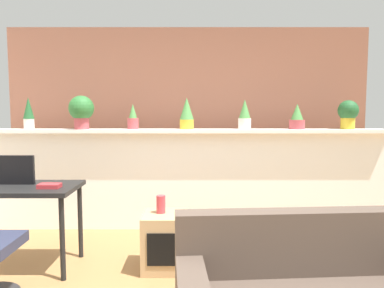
{
  "coord_description": "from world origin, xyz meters",
  "views": [
    {
      "loc": [
        0.05,
        -2.44,
        1.42
      ],
      "look_at": [
        0.04,
        1.38,
        1.07
      ],
      "focal_mm": 35.02,
      "sensor_mm": 36.0,
      "label": 1
    }
  ],
  "objects_px": {
    "potted_plant_3": "(188,113)",
    "potted_plant_4": "(246,115)",
    "potted_plant_0": "(30,113)",
    "book_on_desk": "(51,186)",
    "side_cube_shelf": "(166,242)",
    "potted_plant_5": "(298,118)",
    "potted_plant_1": "(83,110)",
    "potted_plant_6": "(350,113)",
    "potted_plant_2": "(134,118)",
    "tv_monitor": "(15,170)",
    "vase_on_shelf": "(162,204)",
    "desk": "(16,195)"
  },
  "relations": [
    {
      "from": "potted_plant_4",
      "to": "potted_plant_1",
      "type": "bearing_deg",
      "value": -178.57
    },
    {
      "from": "potted_plant_0",
      "to": "book_on_desk",
      "type": "xyz_separation_m",
      "value": [
        0.7,
        -1.24,
        -0.62
      ]
    },
    {
      "from": "potted_plant_6",
      "to": "desk",
      "type": "distance_m",
      "value": 3.68
    },
    {
      "from": "potted_plant_2",
      "to": "potted_plant_6",
      "type": "distance_m",
      "value": 2.55
    },
    {
      "from": "potted_plant_3",
      "to": "potted_plant_5",
      "type": "relative_size",
      "value": 1.24
    },
    {
      "from": "book_on_desk",
      "to": "side_cube_shelf",
      "type": "bearing_deg",
      "value": 3.59
    },
    {
      "from": "potted_plant_4",
      "to": "potted_plant_2",
      "type": "bearing_deg",
      "value": 179.84
    },
    {
      "from": "potted_plant_4",
      "to": "tv_monitor",
      "type": "height_order",
      "value": "potted_plant_4"
    },
    {
      "from": "potted_plant_2",
      "to": "side_cube_shelf",
      "type": "bearing_deg",
      "value": -68.8
    },
    {
      "from": "potted_plant_5",
      "to": "desk",
      "type": "relative_size",
      "value": 0.27
    },
    {
      "from": "potted_plant_3",
      "to": "potted_plant_5",
      "type": "bearing_deg",
      "value": -0.12
    },
    {
      "from": "vase_on_shelf",
      "to": "potted_plant_5",
      "type": "bearing_deg",
      "value": 36.58
    },
    {
      "from": "book_on_desk",
      "to": "potted_plant_0",
      "type": "bearing_deg",
      "value": 119.3
    },
    {
      "from": "potted_plant_1",
      "to": "tv_monitor",
      "type": "distance_m",
      "value": 1.21
    },
    {
      "from": "potted_plant_6",
      "to": "tv_monitor",
      "type": "distance_m",
      "value": 3.66
    },
    {
      "from": "potted_plant_4",
      "to": "potted_plant_5",
      "type": "height_order",
      "value": "potted_plant_4"
    },
    {
      "from": "potted_plant_5",
      "to": "desk",
      "type": "xyz_separation_m",
      "value": [
        -2.82,
        -1.15,
        -0.66
      ]
    },
    {
      "from": "potted_plant_2",
      "to": "potted_plant_1",
      "type": "bearing_deg",
      "value": -175.02
    },
    {
      "from": "potted_plant_2",
      "to": "potted_plant_6",
      "type": "relative_size",
      "value": 0.87
    },
    {
      "from": "potted_plant_2",
      "to": "book_on_desk",
      "type": "height_order",
      "value": "potted_plant_2"
    },
    {
      "from": "potted_plant_0",
      "to": "potted_plant_6",
      "type": "bearing_deg",
      "value": 0.05
    },
    {
      "from": "potted_plant_0",
      "to": "potted_plant_4",
      "type": "bearing_deg",
      "value": 0.18
    },
    {
      "from": "potted_plant_0",
      "to": "side_cube_shelf",
      "type": "bearing_deg",
      "value": -34.85
    },
    {
      "from": "potted_plant_6",
      "to": "vase_on_shelf",
      "type": "bearing_deg",
      "value": -151.81
    },
    {
      "from": "tv_monitor",
      "to": "vase_on_shelf",
      "type": "height_order",
      "value": "tv_monitor"
    },
    {
      "from": "potted_plant_5",
      "to": "tv_monitor",
      "type": "relative_size",
      "value": 0.81
    },
    {
      "from": "potted_plant_4",
      "to": "potted_plant_3",
      "type": "bearing_deg",
      "value": -178.89
    },
    {
      "from": "potted_plant_6",
      "to": "book_on_desk",
      "type": "relative_size",
      "value": 1.85
    },
    {
      "from": "side_cube_shelf",
      "to": "potted_plant_1",
      "type": "bearing_deg",
      "value": 132.85
    },
    {
      "from": "potted_plant_0",
      "to": "potted_plant_5",
      "type": "distance_m",
      "value": 3.17
    },
    {
      "from": "potted_plant_1",
      "to": "side_cube_shelf",
      "type": "bearing_deg",
      "value": -47.15
    },
    {
      "from": "potted_plant_0",
      "to": "tv_monitor",
      "type": "relative_size",
      "value": 1.03
    },
    {
      "from": "potted_plant_6",
      "to": "side_cube_shelf",
      "type": "distance_m",
      "value": 2.65
    },
    {
      "from": "potted_plant_6",
      "to": "book_on_desk",
      "type": "bearing_deg",
      "value": -158.02
    },
    {
      "from": "potted_plant_2",
      "to": "desk",
      "type": "relative_size",
      "value": 0.27
    },
    {
      "from": "potted_plant_4",
      "to": "vase_on_shelf",
      "type": "height_order",
      "value": "potted_plant_4"
    },
    {
      "from": "potted_plant_0",
      "to": "potted_plant_1",
      "type": "bearing_deg",
      "value": -3.62
    },
    {
      "from": "potted_plant_3",
      "to": "side_cube_shelf",
      "type": "height_order",
      "value": "potted_plant_3"
    },
    {
      "from": "potted_plant_1",
      "to": "potted_plant_4",
      "type": "xyz_separation_m",
      "value": [
        1.92,
        0.05,
        -0.06
      ]
    },
    {
      "from": "potted_plant_4",
      "to": "potted_plant_5",
      "type": "xyz_separation_m",
      "value": [
        0.62,
        -0.02,
        -0.03
      ]
    },
    {
      "from": "potted_plant_1",
      "to": "book_on_desk",
      "type": "height_order",
      "value": "potted_plant_1"
    },
    {
      "from": "potted_plant_2",
      "to": "potted_plant_3",
      "type": "xyz_separation_m",
      "value": [
        0.64,
        -0.02,
        0.06
      ]
    },
    {
      "from": "side_cube_shelf",
      "to": "potted_plant_4",
      "type": "bearing_deg",
      "value": 53.93
    },
    {
      "from": "potted_plant_6",
      "to": "side_cube_shelf",
      "type": "xyz_separation_m",
      "value": [
        -2.08,
        -1.18,
        -1.14
      ]
    },
    {
      "from": "potted_plant_5",
      "to": "book_on_desk",
      "type": "distance_m",
      "value": 2.82
    },
    {
      "from": "potted_plant_5",
      "to": "vase_on_shelf",
      "type": "height_order",
      "value": "potted_plant_5"
    },
    {
      "from": "potted_plant_3",
      "to": "potted_plant_4",
      "type": "xyz_separation_m",
      "value": [
        0.69,
        0.01,
        -0.02
      ]
    },
    {
      "from": "potted_plant_6",
      "to": "book_on_desk",
      "type": "height_order",
      "value": "potted_plant_6"
    },
    {
      "from": "desk",
      "to": "tv_monitor",
      "type": "relative_size",
      "value": 2.99
    },
    {
      "from": "desk",
      "to": "tv_monitor",
      "type": "height_order",
      "value": "tv_monitor"
    }
  ]
}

